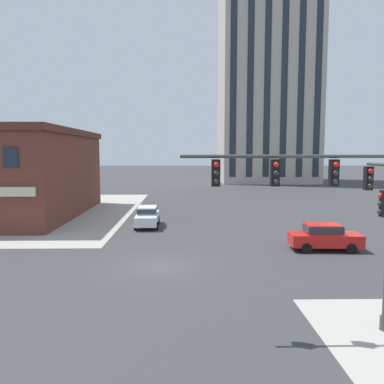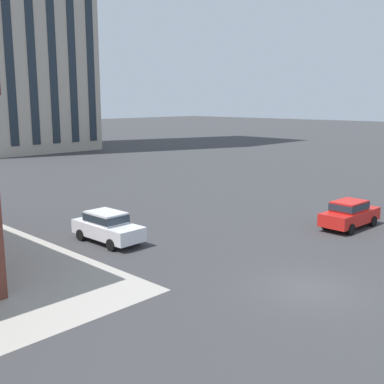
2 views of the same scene
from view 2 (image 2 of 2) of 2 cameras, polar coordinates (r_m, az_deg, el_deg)
name	(u,v)px [view 2 (image 2 of 2)]	position (r m, az deg, el deg)	size (l,w,h in m)	color
ground_plane	(309,289)	(20.63, 13.71, -11.18)	(320.00, 320.00, 0.00)	#38383A
car_main_northbound_near	(107,226)	(26.52, -10.05, -3.98)	(1.94, 4.42, 1.68)	silver
car_cross_eastbound	(350,213)	(30.55, 18.25, -2.40)	(4.47, 2.04, 1.68)	red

